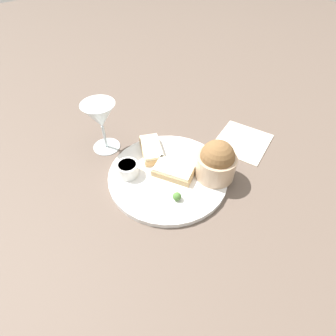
# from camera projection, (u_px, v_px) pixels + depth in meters

# --- Properties ---
(ground_plane) EXTENTS (4.00, 4.00, 0.00)m
(ground_plane) POSITION_uv_depth(u_px,v_px,m) (168.00, 177.00, 0.69)
(ground_plane) COLOR brown
(dinner_plate) EXTENTS (0.31, 0.31, 0.01)m
(dinner_plate) POSITION_uv_depth(u_px,v_px,m) (168.00, 175.00, 0.68)
(dinner_plate) COLOR white
(dinner_plate) RESTS_ON ground_plane
(salad_bowl) EXTENTS (0.10, 0.10, 0.11)m
(salad_bowl) POSITION_uv_depth(u_px,v_px,m) (216.00, 162.00, 0.64)
(salad_bowl) COLOR tan
(salad_bowl) RESTS_ON dinner_plate
(sauce_ramekin) EXTENTS (0.06, 0.06, 0.03)m
(sauce_ramekin) POSITION_uv_depth(u_px,v_px,m) (128.00, 169.00, 0.67)
(sauce_ramekin) COLOR white
(sauce_ramekin) RESTS_ON dinner_plate
(cheese_toast_near) EXTENTS (0.12, 0.10, 0.03)m
(cheese_toast_near) POSITION_uv_depth(u_px,v_px,m) (174.00, 171.00, 0.67)
(cheese_toast_near) COLOR tan
(cheese_toast_near) RESTS_ON dinner_plate
(cheese_toast_far) EXTENTS (0.12, 0.10, 0.03)m
(cheese_toast_far) POSITION_uv_depth(u_px,v_px,m) (152.00, 149.00, 0.73)
(cheese_toast_far) COLOR tan
(cheese_toast_far) RESTS_ON dinner_plate
(wine_glass) EXTENTS (0.09, 0.09, 0.15)m
(wine_glass) POSITION_uv_depth(u_px,v_px,m) (100.00, 117.00, 0.70)
(wine_glass) COLOR silver
(wine_glass) RESTS_ON ground_plane
(garnish) EXTENTS (0.02, 0.02, 0.02)m
(garnish) POSITION_uv_depth(u_px,v_px,m) (177.00, 196.00, 0.61)
(garnish) COLOR #477533
(garnish) RESTS_ON dinner_plate
(napkin) EXTENTS (0.18, 0.19, 0.01)m
(napkin) POSITION_uv_depth(u_px,v_px,m) (242.00, 141.00, 0.79)
(napkin) COLOR beige
(napkin) RESTS_ON ground_plane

